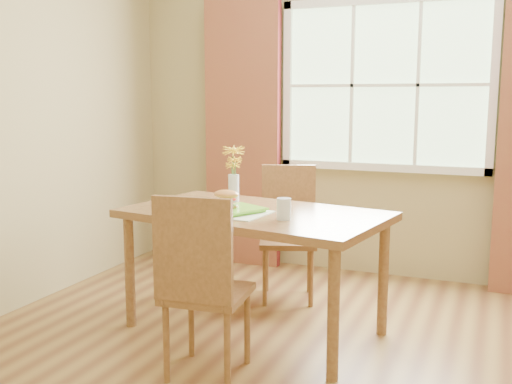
{
  "coord_description": "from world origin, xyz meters",
  "views": [
    {
      "loc": [
        0.86,
        -2.8,
        1.42
      ],
      "look_at": [
        -0.45,
        0.38,
        0.87
      ],
      "focal_mm": 42.0,
      "sensor_mm": 36.0,
      "label": 1
    }
  ],
  "objects_px": {
    "chair_near": "(201,280)",
    "flower_vase": "(234,168)",
    "croissant_sandwich": "(226,200)",
    "dining_table": "(254,223)",
    "water_glass": "(284,209)",
    "chair_far": "(288,226)"
  },
  "relations": [
    {
      "from": "chair_near",
      "to": "flower_vase",
      "type": "bearing_deg",
      "value": 99.23
    },
    {
      "from": "flower_vase",
      "to": "croissant_sandwich",
      "type": "bearing_deg",
      "value": -72.3
    },
    {
      "from": "dining_table",
      "to": "flower_vase",
      "type": "distance_m",
      "value": 0.46
    },
    {
      "from": "dining_table",
      "to": "croissant_sandwich",
      "type": "relative_size",
      "value": 10.04
    },
    {
      "from": "dining_table",
      "to": "water_glass",
      "type": "bearing_deg",
      "value": -25.1
    },
    {
      "from": "chair_far",
      "to": "chair_near",
      "type": "bearing_deg",
      "value": -107.85
    },
    {
      "from": "croissant_sandwich",
      "to": "water_glass",
      "type": "relative_size",
      "value": 1.37
    },
    {
      "from": "water_glass",
      "to": "flower_vase",
      "type": "distance_m",
      "value": 0.67
    },
    {
      "from": "croissant_sandwich",
      "to": "flower_vase",
      "type": "bearing_deg",
      "value": 104.62
    },
    {
      "from": "chair_near",
      "to": "chair_far",
      "type": "bearing_deg",
      "value": 85.64
    },
    {
      "from": "chair_far",
      "to": "water_glass",
      "type": "relative_size",
      "value": 7.77
    },
    {
      "from": "chair_far",
      "to": "flower_vase",
      "type": "height_order",
      "value": "flower_vase"
    },
    {
      "from": "dining_table",
      "to": "chair_far",
      "type": "bearing_deg",
      "value": 101.85
    },
    {
      "from": "chair_far",
      "to": "croissant_sandwich",
      "type": "distance_m",
      "value": 0.87
    },
    {
      "from": "chair_far",
      "to": "flower_vase",
      "type": "xyz_separation_m",
      "value": [
        -0.22,
        -0.45,
        0.45
      ]
    },
    {
      "from": "dining_table",
      "to": "water_glass",
      "type": "xyz_separation_m",
      "value": [
        0.25,
        -0.17,
        0.13
      ]
    },
    {
      "from": "dining_table",
      "to": "flower_vase",
      "type": "height_order",
      "value": "flower_vase"
    },
    {
      "from": "chair_far",
      "to": "dining_table",
      "type": "bearing_deg",
      "value": -107.09
    },
    {
      "from": "chair_near",
      "to": "flower_vase",
      "type": "relative_size",
      "value": 2.65
    },
    {
      "from": "dining_table",
      "to": "chair_far",
      "type": "xyz_separation_m",
      "value": [
        -0.03,
        0.7,
        -0.16
      ]
    },
    {
      "from": "flower_vase",
      "to": "chair_far",
      "type": "bearing_deg",
      "value": 63.71
    },
    {
      "from": "chair_near",
      "to": "water_glass",
      "type": "relative_size",
      "value": 7.97
    }
  ]
}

